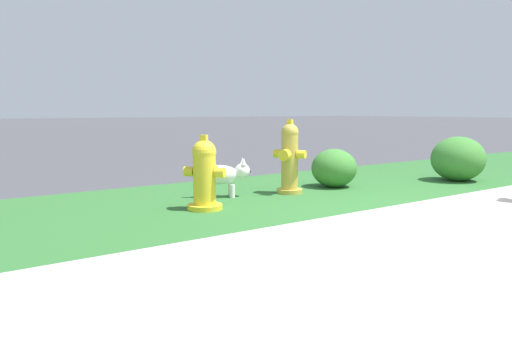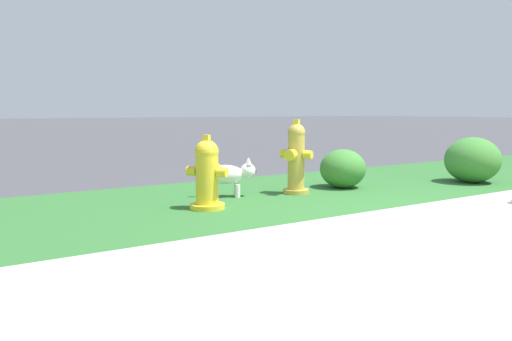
{
  "view_description": "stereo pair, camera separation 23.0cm",
  "coord_description": "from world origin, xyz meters",
  "px_view_note": "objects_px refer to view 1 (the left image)",
  "views": [
    {
      "loc": [
        -3.73,
        -1.9,
        0.89
      ],
      "look_at": [
        -1.33,
        1.42,
        0.4
      ],
      "focal_mm": 35.0,
      "sensor_mm": 36.0,
      "label": 1
    },
    {
      "loc": [
        -3.54,
        -2.03,
        0.89
      ],
      "look_at": [
        -1.33,
        1.42,
        0.4
      ],
      "focal_mm": 35.0,
      "sensor_mm": 36.0,
      "label": 2
    }
  ],
  "objects_px": {
    "fire_hydrant_mid_block": "(289,158)",
    "shrub_bush_near_lamp": "(458,159)",
    "shrub_bush_mid_verge": "(334,168)",
    "small_white_dog": "(224,175)",
    "fire_hydrant_far_end": "(205,175)"
  },
  "relations": [
    {
      "from": "shrub_bush_mid_verge",
      "to": "shrub_bush_near_lamp",
      "type": "bearing_deg",
      "value": -18.51
    },
    {
      "from": "shrub_bush_mid_verge",
      "to": "fire_hydrant_mid_block",
      "type": "bearing_deg",
      "value": -176.66
    },
    {
      "from": "fire_hydrant_mid_block",
      "to": "small_white_dog",
      "type": "xyz_separation_m",
      "value": [
        -0.7,
        0.21,
        -0.15
      ]
    },
    {
      "from": "shrub_bush_near_lamp",
      "to": "shrub_bush_mid_verge",
      "type": "bearing_deg",
      "value": 161.49
    },
    {
      "from": "fire_hydrant_mid_block",
      "to": "small_white_dog",
      "type": "bearing_deg",
      "value": 45.43
    },
    {
      "from": "fire_hydrant_mid_block",
      "to": "shrub_bush_near_lamp",
      "type": "distance_m",
      "value": 2.42
    },
    {
      "from": "shrub_bush_mid_verge",
      "to": "fire_hydrant_far_end",
      "type": "bearing_deg",
      "value": -171.74
    },
    {
      "from": "shrub_bush_mid_verge",
      "to": "shrub_bush_near_lamp",
      "type": "distance_m",
      "value": 1.74
    },
    {
      "from": "shrub_bush_mid_verge",
      "to": "small_white_dog",
      "type": "bearing_deg",
      "value": 173.34
    },
    {
      "from": "small_white_dog",
      "to": "shrub_bush_mid_verge",
      "type": "bearing_deg",
      "value": 18.89
    },
    {
      "from": "small_white_dog",
      "to": "shrub_bush_near_lamp",
      "type": "height_order",
      "value": "shrub_bush_near_lamp"
    },
    {
      "from": "fire_hydrant_mid_block",
      "to": "shrub_bush_mid_verge",
      "type": "relative_size",
      "value": 1.51
    },
    {
      "from": "fire_hydrant_far_end",
      "to": "small_white_dog",
      "type": "bearing_deg",
      "value": 94.63
    },
    {
      "from": "fire_hydrant_mid_block",
      "to": "shrub_bush_near_lamp",
      "type": "height_order",
      "value": "fire_hydrant_mid_block"
    },
    {
      "from": "fire_hydrant_far_end",
      "to": "shrub_bush_near_lamp",
      "type": "height_order",
      "value": "fire_hydrant_far_end"
    }
  ]
}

